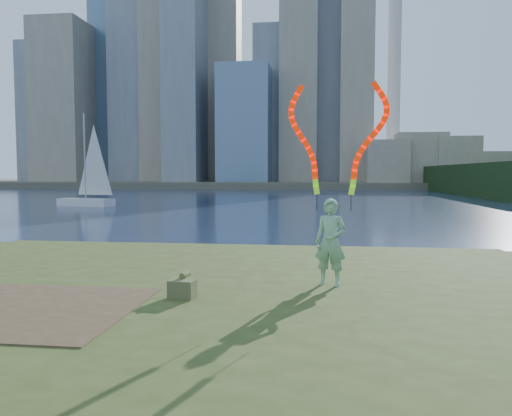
# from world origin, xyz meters

# --- Properties ---
(ground) EXTENTS (320.00, 320.00, 0.00)m
(ground) POSITION_xyz_m (0.00, 0.00, 0.00)
(ground) COLOR #18243D
(ground) RESTS_ON ground
(grassy_knoll) EXTENTS (20.00, 18.00, 0.80)m
(grassy_knoll) POSITION_xyz_m (0.00, -2.30, 0.34)
(grassy_knoll) COLOR #344217
(grassy_knoll) RESTS_ON ground
(dirt_patch) EXTENTS (3.20, 3.00, 0.02)m
(dirt_patch) POSITION_xyz_m (-2.20, -3.20, 0.81)
(dirt_patch) COLOR #47331E
(dirt_patch) RESTS_ON grassy_knoll
(far_shore) EXTENTS (320.00, 40.00, 1.20)m
(far_shore) POSITION_xyz_m (0.00, 95.00, 0.60)
(far_shore) COLOR #514C3B
(far_shore) RESTS_ON ground
(city_skyline) EXTENTS (100.00, 24.00, 70.00)m
(city_skyline) POSITION_xyz_m (-13.00, 88.00, 36.20)
(city_skyline) COLOR slate
(city_skyline) RESTS_ON far_shore
(observation_tower) EXTENTS (10.00, 10.00, 58.00)m
(observation_tower) POSITION_xyz_m (18.00, 102.00, 39.11)
(observation_tower) COLOR silver
(observation_tower) RESTS_ON far_shore
(woman_with_ribbons) EXTENTS (1.96, 0.66, 3.98)m
(woman_with_ribbons) POSITION_xyz_m (2.37, -0.96, 2.22)
(woman_with_ribbons) COLOR #1F732F
(woman_with_ribbons) RESTS_ON grassy_knoll
(canvas_bag) EXTENTS (0.46, 0.51, 0.40)m
(canvas_bag) POSITION_xyz_m (-0.07, -2.23, 0.97)
(canvas_bag) COLOR #494C2A
(canvas_bag) RESTS_ON grassy_knoll
(sailboat) EXTENTS (5.34, 2.72, 8.03)m
(sailboat) POSITION_xyz_m (-17.64, 30.76, 1.38)
(sailboat) COLOR silver
(sailboat) RESTS_ON ground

